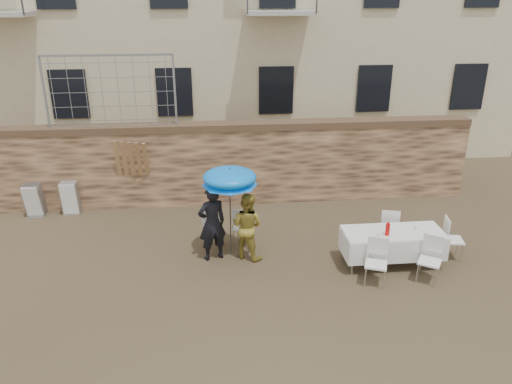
{
  "coord_description": "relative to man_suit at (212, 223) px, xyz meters",
  "views": [
    {
      "loc": [
        -0.57,
        -7.8,
        5.53
      ],
      "look_at": [
        0.4,
        2.2,
        1.4
      ],
      "focal_mm": 35.0,
      "sensor_mm": 36.0,
      "label": 1
    }
  ],
  "objects": [
    {
      "name": "table_chair_back",
      "position": [
        4.0,
        0.2,
        -0.37
      ],
      "size": [
        0.59,
        0.59,
        0.96
      ],
      "primitive_type": null,
      "rotation": [
        0.0,
        0.0,
        2.88
      ],
      "color": "white",
      "rests_on": "ground"
    },
    {
      "name": "ground",
      "position": [
        0.58,
        -1.86,
        -0.85
      ],
      "size": [
        80.0,
        80.0,
        0.0
      ],
      "primitive_type": "plane",
      "color": "brown",
      "rests_on": "ground"
    },
    {
      "name": "chair_stack_right",
      "position": [
        -3.66,
        2.82,
        -0.39
      ],
      "size": [
        0.46,
        0.4,
        0.92
      ],
      "primitive_type": null,
      "color": "white",
      "rests_on": "ground"
    },
    {
      "name": "umbrella",
      "position": [
        0.4,
        0.1,
        0.94
      ],
      "size": [
        1.18,
        1.18,
        1.91
      ],
      "color": "#3F3F44",
      "rests_on": "ground"
    },
    {
      "name": "banquet_table",
      "position": [
        3.8,
        -0.6,
        -0.12
      ],
      "size": [
        2.1,
        0.85,
        0.78
      ],
      "color": "white",
      "rests_on": "ground"
    },
    {
      "name": "table_chair_front_left",
      "position": [
        3.2,
        -1.35,
        -0.37
      ],
      "size": [
        0.62,
        0.62,
        0.96
      ],
      "primitive_type": null,
      "rotation": [
        0.0,
        0.0,
        -0.37
      ],
      "color": "white",
      "rests_on": "ground"
    },
    {
      "name": "woman_dress",
      "position": [
        0.75,
        0.0,
        -0.1
      ],
      "size": [
        0.92,
        0.87,
        1.51
      ],
      "primitive_type": "imported",
      "rotation": [
        0.0,
        0.0,
        2.58
      ],
      "color": "gold",
      "rests_on": "ground"
    },
    {
      "name": "couple_chair_left",
      "position": [
        0.0,
        0.55,
        -0.37
      ],
      "size": [
        0.52,
        0.52,
        0.96
      ],
      "primitive_type": null,
      "rotation": [
        0.0,
        0.0,
        3.05
      ],
      "color": "white",
      "rests_on": "ground"
    },
    {
      "name": "table_chair_side",
      "position": [
        5.2,
        -0.5,
        -0.37
      ],
      "size": [
        0.56,
        0.56,
        0.96
      ],
      "primitive_type": null,
      "rotation": [
        0.0,
        0.0,
        1.39
      ],
      "color": "white",
      "rests_on": "ground"
    },
    {
      "name": "stone_wall",
      "position": [
        0.58,
        3.14,
        0.25
      ],
      "size": [
        13.0,
        0.5,
        2.2
      ],
      "primitive_type": "cube",
      "color": "#876243",
      "rests_on": "ground"
    },
    {
      "name": "wood_planks",
      "position": [
        -2.06,
        2.89,
        0.15
      ],
      "size": [
        0.7,
        0.2,
        2.0
      ],
      "primitive_type": null,
      "color": "#A37749",
      "rests_on": "ground"
    },
    {
      "name": "table_chair_front_right",
      "position": [
        4.3,
        -1.35,
        -0.37
      ],
      "size": [
        0.66,
        0.66,
        0.96
      ],
      "primitive_type": null,
      "rotation": [
        0.0,
        0.0,
        -0.58
      ],
      "color": "white",
      "rests_on": "ground"
    },
    {
      "name": "couple_chair_right",
      "position": [
        0.7,
        0.55,
        -0.37
      ],
      "size": [
        0.61,
        0.61,
        0.96
      ],
      "primitive_type": null,
      "rotation": [
        0.0,
        0.0,
        2.82
      ],
      "color": "white",
      "rests_on": "ground"
    },
    {
      "name": "man_suit",
      "position": [
        0.0,
        0.0,
        0.0
      ],
      "size": [
        0.72,
        0.6,
        1.71
      ],
      "primitive_type": "imported",
      "rotation": [
        0.0,
        0.0,
        3.49
      ],
      "color": "black",
      "rests_on": "ground"
    },
    {
      "name": "chair_stack_left",
      "position": [
        -4.56,
        2.82,
        -0.39
      ],
      "size": [
        0.46,
        0.47,
        0.92
      ],
      "primitive_type": null,
      "color": "white",
      "rests_on": "ground"
    },
    {
      "name": "soda_bottle",
      "position": [
        3.6,
        -0.75,
        0.05
      ],
      "size": [
        0.09,
        0.09,
        0.26
      ],
      "primitive_type": "cylinder",
      "color": "red",
      "rests_on": "banquet_table"
    },
    {
      "name": "chain_link_fence",
      "position": [
        -2.42,
        3.14,
        2.25
      ],
      "size": [
        3.2,
        0.06,
        1.8
      ],
      "primitive_type": null,
      "color": "gray",
      "rests_on": "stone_wall"
    }
  ]
}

